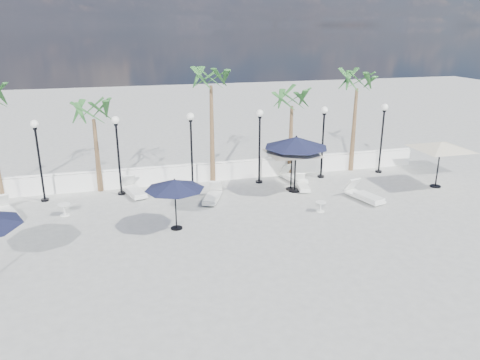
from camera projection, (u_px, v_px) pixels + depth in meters
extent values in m
plane|color=gray|center=(221.00, 243.00, 17.66)|extent=(100.00, 100.00, 0.00)
cube|color=white|center=(189.00, 174.00, 24.40)|extent=(26.00, 0.30, 0.90)
cube|color=white|center=(189.00, 164.00, 24.24)|extent=(26.00, 0.12, 0.08)
cylinder|color=black|center=(45.00, 200.00, 21.90)|extent=(0.36, 0.36, 0.10)
cylinder|color=black|center=(40.00, 165.00, 21.37)|extent=(0.10, 0.10, 3.50)
cylinder|color=black|center=(35.00, 129.00, 20.83)|extent=(0.18, 0.18, 0.10)
sphere|color=white|center=(34.00, 124.00, 20.77)|extent=(0.36, 0.36, 0.36)
cylinder|color=black|center=(122.00, 193.00, 22.76)|extent=(0.36, 0.36, 0.10)
cylinder|color=black|center=(119.00, 160.00, 22.22)|extent=(0.10, 0.10, 3.50)
cylinder|color=black|center=(116.00, 125.00, 21.69)|extent=(0.18, 0.18, 0.10)
sphere|color=white|center=(115.00, 120.00, 21.62)|extent=(0.36, 0.36, 0.36)
cylinder|color=black|center=(193.00, 187.00, 23.61)|extent=(0.36, 0.36, 0.10)
cylinder|color=black|center=(192.00, 155.00, 23.07)|extent=(0.10, 0.10, 3.50)
cylinder|color=black|center=(191.00, 121.00, 22.54)|extent=(0.18, 0.18, 0.10)
sphere|color=white|center=(190.00, 116.00, 22.47)|extent=(0.36, 0.36, 0.36)
cylinder|color=black|center=(259.00, 182.00, 24.46)|extent=(0.36, 0.36, 0.10)
cylinder|color=black|center=(259.00, 150.00, 23.93)|extent=(0.10, 0.10, 3.50)
cylinder|color=black|center=(260.00, 117.00, 23.39)|extent=(0.18, 0.18, 0.10)
sphere|color=white|center=(260.00, 113.00, 23.32)|extent=(0.36, 0.36, 0.36)
cylinder|color=black|center=(321.00, 176.00, 25.31)|extent=(0.36, 0.36, 0.10)
cylinder|color=black|center=(322.00, 146.00, 24.78)|extent=(0.10, 0.10, 3.50)
cylinder|color=black|center=(324.00, 114.00, 24.24)|extent=(0.18, 0.18, 0.10)
sphere|color=white|center=(325.00, 110.00, 24.18)|extent=(0.36, 0.36, 0.36)
cylinder|color=black|center=(378.00, 171.00, 26.16)|extent=(0.36, 0.36, 0.10)
cylinder|color=black|center=(381.00, 142.00, 25.63)|extent=(0.10, 0.10, 3.50)
cylinder|color=black|center=(384.00, 111.00, 25.09)|extent=(0.18, 0.18, 0.10)
sphere|color=white|center=(385.00, 107.00, 25.03)|extent=(0.36, 0.36, 0.36)
cone|color=brown|center=(97.00, 156.00, 22.70)|extent=(0.28, 0.28, 3.60)
cone|color=brown|center=(212.00, 135.00, 23.86)|extent=(0.28, 0.28, 5.00)
cone|color=brown|center=(291.00, 141.00, 25.10)|extent=(0.28, 0.28, 3.80)
cone|color=brown|center=(354.00, 130.00, 25.87)|extent=(0.28, 0.28, 4.60)
cube|color=white|center=(7.00, 214.00, 19.98)|extent=(1.40, 2.08, 0.11)
cube|color=white|center=(8.00, 213.00, 19.74)|extent=(1.10, 1.47, 0.11)
cube|color=white|center=(1.00, 200.00, 20.45)|extent=(0.76, 0.68, 0.62)
cube|color=white|center=(212.00, 198.00, 21.87)|extent=(1.28, 1.91, 0.10)
cube|color=white|center=(211.00, 198.00, 21.61)|extent=(1.01, 1.35, 0.10)
cube|color=white|center=(215.00, 185.00, 22.45)|extent=(0.69, 0.62, 0.57)
cube|color=white|center=(134.00, 192.00, 22.59)|extent=(1.22, 2.09, 0.11)
cube|color=white|center=(136.00, 191.00, 22.34)|extent=(0.99, 1.46, 0.11)
cube|color=white|center=(128.00, 180.00, 23.11)|extent=(0.73, 0.63, 0.62)
cube|color=white|center=(364.00, 197.00, 21.93)|extent=(1.23, 2.16, 0.11)
cube|color=white|center=(369.00, 196.00, 21.67)|extent=(1.01, 1.51, 0.11)
cube|color=white|center=(352.00, 184.00, 22.48)|extent=(0.75, 0.65, 0.64)
cube|color=white|center=(302.00, 187.00, 23.45)|extent=(0.80, 1.66, 0.09)
cube|color=white|center=(303.00, 186.00, 23.22)|extent=(0.68, 1.14, 0.09)
cube|color=white|center=(300.00, 177.00, 23.96)|extent=(0.56, 0.46, 0.50)
cube|color=white|center=(294.00, 179.00, 24.60)|extent=(1.03, 1.92, 0.10)
cube|color=white|center=(296.00, 178.00, 24.36)|extent=(0.85, 1.33, 0.10)
cube|color=white|center=(286.00, 169.00, 25.10)|extent=(0.66, 0.56, 0.57)
cylinder|color=white|center=(65.00, 215.00, 20.25)|extent=(0.41, 0.41, 0.03)
cylinder|color=white|center=(65.00, 210.00, 20.17)|extent=(0.06, 0.06, 0.49)
cylinder|color=white|center=(64.00, 204.00, 20.09)|extent=(0.54, 0.54, 0.03)
cylinder|color=white|center=(320.00, 211.00, 20.66)|extent=(0.36, 0.36, 0.03)
cylinder|color=white|center=(321.00, 207.00, 20.59)|extent=(0.05, 0.05, 0.43)
cylinder|color=white|center=(321.00, 202.00, 20.52)|extent=(0.47, 0.47, 0.03)
cylinder|color=black|center=(177.00, 228.00, 18.92)|extent=(0.48, 0.48, 0.05)
cylinder|color=black|center=(176.00, 205.00, 18.60)|extent=(0.06, 0.06, 2.04)
cone|color=black|center=(175.00, 185.00, 18.33)|extent=(2.38, 2.38, 0.38)
sphere|color=black|center=(174.00, 179.00, 18.26)|extent=(0.07, 0.07, 0.07)
cylinder|color=black|center=(294.00, 190.00, 23.22)|extent=(0.63, 0.63, 0.07)
cylinder|color=black|center=(295.00, 165.00, 22.81)|extent=(0.08, 0.08, 2.70)
cone|color=black|center=(296.00, 142.00, 22.45)|extent=(3.14, 3.14, 0.51)
sphere|color=black|center=(296.00, 136.00, 22.36)|extent=(0.09, 0.09, 0.09)
cylinder|color=black|center=(291.00, 189.00, 23.44)|extent=(0.50, 0.50, 0.06)
cylinder|color=black|center=(291.00, 168.00, 23.10)|extent=(0.07, 0.07, 2.20)
pyramid|color=beige|center=(292.00, 146.00, 22.75)|extent=(4.87, 4.87, 0.33)
cylinder|color=black|center=(435.00, 186.00, 23.82)|extent=(0.54, 0.54, 0.06)
cylinder|color=black|center=(438.00, 165.00, 23.47)|extent=(0.07, 0.07, 2.33)
pyramid|color=beige|center=(441.00, 142.00, 23.09)|extent=(5.05, 5.05, 0.36)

